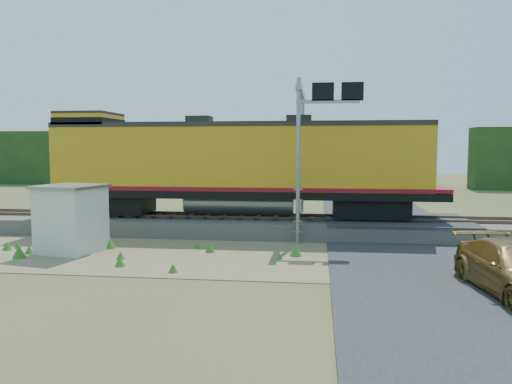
# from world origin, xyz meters

# --- Properties ---
(ground) EXTENTS (140.00, 140.00, 0.00)m
(ground) POSITION_xyz_m (0.00, 0.00, 0.00)
(ground) COLOR #475123
(ground) RESTS_ON ground
(ballast) EXTENTS (70.00, 5.00, 0.80)m
(ballast) POSITION_xyz_m (0.00, 6.00, 0.40)
(ballast) COLOR slate
(ballast) RESTS_ON ground
(rails) EXTENTS (70.00, 1.54, 0.16)m
(rails) POSITION_xyz_m (0.00, 6.00, 0.88)
(rails) COLOR brown
(rails) RESTS_ON ballast
(dirt_shoulder) EXTENTS (26.00, 8.00, 0.03)m
(dirt_shoulder) POSITION_xyz_m (-2.00, 0.50, 0.01)
(dirt_shoulder) COLOR #8C7754
(dirt_shoulder) RESTS_ON ground
(road) EXTENTS (7.00, 66.00, 0.86)m
(road) POSITION_xyz_m (7.00, 0.74, 0.09)
(road) COLOR #38383A
(road) RESTS_ON ground
(tree_line_north) EXTENTS (130.00, 3.00, 6.50)m
(tree_line_north) POSITION_xyz_m (0.00, 38.00, 3.07)
(tree_line_north) COLOR #193A15
(tree_line_north) RESTS_ON ground
(weed_clumps) EXTENTS (15.00, 6.20, 0.56)m
(weed_clumps) POSITION_xyz_m (-3.50, 0.10, 0.00)
(weed_clumps) COLOR #327220
(weed_clumps) RESTS_ON ground
(locomotive) EXTENTS (20.61, 3.14, 5.32)m
(locomotive) POSITION_xyz_m (-1.31, 6.00, 3.58)
(locomotive) COLOR black
(locomotive) RESTS_ON rails
(shed) EXTENTS (2.85, 2.85, 2.85)m
(shed) POSITION_xyz_m (-7.22, 0.21, 1.44)
(shed) COLOR silver
(shed) RESTS_ON ground
(signal_gantry) EXTENTS (2.99, 6.20, 7.54)m
(signal_gantry) POSITION_xyz_m (2.56, 5.32, 5.62)
(signal_gantry) COLOR gray
(signal_gantry) RESTS_ON ground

